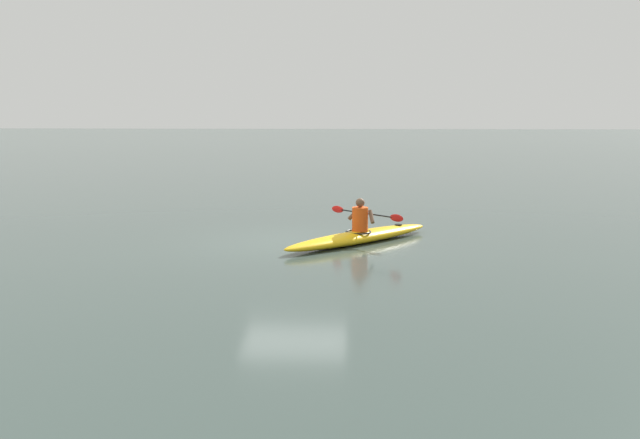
% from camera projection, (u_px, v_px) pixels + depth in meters
% --- Properties ---
extents(ground_plane, '(160.00, 160.00, 0.00)m').
position_uv_depth(ground_plane, '(294.00, 242.00, 17.33)').
color(ground_plane, '#384742').
extents(kayak, '(3.73, 3.82, 0.29)m').
position_uv_depth(kayak, '(359.00, 237.00, 17.19)').
color(kayak, '#EAB214').
rests_on(kayak, ground).
extents(kayaker, '(1.69, 1.64, 0.77)m').
position_uv_depth(kayaker, '(361.00, 217.00, 17.14)').
color(kayaker, '#E04C14').
rests_on(kayaker, kayak).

